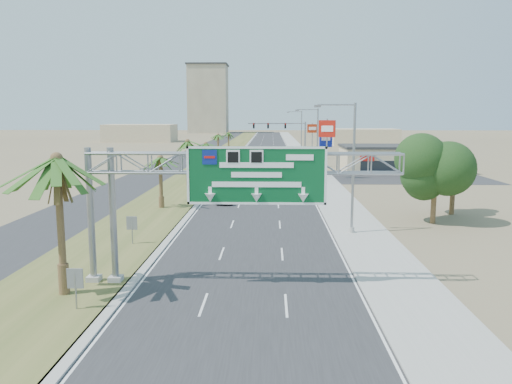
{
  "coord_description": "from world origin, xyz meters",
  "views": [
    {
      "loc": [
        1.24,
        -15.9,
        9.05
      ],
      "look_at": [
        0.29,
        15.68,
        4.2
      ],
      "focal_mm": 35.0,
      "sensor_mm": 36.0,
      "label": 1
    }
  ],
  "objects_px": {
    "car_left_lane": "(227,196)",
    "pole_sign_red_far": "(312,131)",
    "car_mid_lane": "(256,177)",
    "car_right_lane": "(281,161)",
    "store_building": "(398,159)",
    "pole_sign_blue": "(326,139)",
    "sign_gantry": "(227,173)",
    "signal_mast": "(294,140)",
    "palm_near": "(57,160)",
    "pole_sign_red_near": "(327,132)",
    "car_far": "(239,158)"
  },
  "relations": [
    {
      "from": "signal_mast",
      "to": "pole_sign_red_near",
      "type": "bearing_deg",
      "value": -76.03
    },
    {
      "from": "car_far",
      "to": "pole_sign_blue",
      "type": "xyz_separation_m",
      "value": [
        14.54,
        -25.82,
        4.94
      ]
    },
    {
      "from": "car_far",
      "to": "pole_sign_red_far",
      "type": "xyz_separation_m",
      "value": [
        15.16,
        5.95,
        5.16
      ]
    },
    {
      "from": "sign_gantry",
      "to": "signal_mast",
      "type": "xyz_separation_m",
      "value": [
        6.23,
        62.05,
        -1.21
      ]
    },
    {
      "from": "car_mid_lane",
      "to": "pole_sign_red_far",
      "type": "xyz_separation_m",
      "value": [
        10.65,
        38.02,
        5.1
      ]
    },
    {
      "from": "car_right_lane",
      "to": "sign_gantry",
      "type": "bearing_deg",
      "value": -97.27
    },
    {
      "from": "car_right_lane",
      "to": "pole_sign_red_near",
      "type": "bearing_deg",
      "value": -77.66
    },
    {
      "from": "sign_gantry",
      "to": "pole_sign_red_far",
      "type": "distance_m",
      "value": 80.71
    },
    {
      "from": "palm_near",
      "to": "pole_sign_red_near",
      "type": "xyz_separation_m",
      "value": [
        18.4,
        47.78,
        -0.19
      ]
    },
    {
      "from": "palm_near",
      "to": "car_left_lane",
      "type": "distance_m",
      "value": 28.77
    },
    {
      "from": "pole_sign_red_far",
      "to": "sign_gantry",
      "type": "bearing_deg",
      "value": -97.81
    },
    {
      "from": "signal_mast",
      "to": "pole_sign_blue",
      "type": "xyz_separation_m",
      "value": [
        4.12,
        -13.85,
        0.79
      ]
    },
    {
      "from": "car_mid_lane",
      "to": "car_right_lane",
      "type": "height_order",
      "value": "car_mid_lane"
    },
    {
      "from": "car_mid_lane",
      "to": "store_building",
      "type": "bearing_deg",
      "value": 29.77
    },
    {
      "from": "signal_mast",
      "to": "car_left_lane",
      "type": "distance_m",
      "value": 37.69
    },
    {
      "from": "signal_mast",
      "to": "car_far",
      "type": "height_order",
      "value": "signal_mast"
    },
    {
      "from": "palm_near",
      "to": "store_building",
      "type": "distance_m",
      "value": 66.04
    },
    {
      "from": "car_right_lane",
      "to": "car_far",
      "type": "relative_size",
      "value": 1.09
    },
    {
      "from": "car_left_lane",
      "to": "pole_sign_red_far",
      "type": "distance_m",
      "value": 56.23
    },
    {
      "from": "palm_near",
      "to": "store_building",
      "type": "xyz_separation_m",
      "value": [
        31.2,
        58.0,
        -4.93
      ]
    },
    {
      "from": "signal_mast",
      "to": "car_right_lane",
      "type": "height_order",
      "value": "signal_mast"
    },
    {
      "from": "store_building",
      "to": "car_right_lane",
      "type": "relative_size",
      "value": 3.42
    },
    {
      "from": "car_left_lane",
      "to": "pole_sign_red_far",
      "type": "relative_size",
      "value": 0.59
    },
    {
      "from": "car_mid_lane",
      "to": "car_right_lane",
      "type": "distance_m",
      "value": 25.44
    },
    {
      "from": "pole_sign_red_far",
      "to": "car_far",
      "type": "bearing_deg",
      "value": -158.56
    },
    {
      "from": "pole_sign_blue",
      "to": "car_left_lane",
      "type": "bearing_deg",
      "value": -119.16
    },
    {
      "from": "store_building",
      "to": "car_left_lane",
      "type": "distance_m",
      "value": 39.68
    },
    {
      "from": "car_far",
      "to": "pole_sign_red_near",
      "type": "bearing_deg",
      "value": -61.7
    },
    {
      "from": "car_right_lane",
      "to": "palm_near",
      "type": "bearing_deg",
      "value": -103.82
    },
    {
      "from": "sign_gantry",
      "to": "signal_mast",
      "type": "height_order",
      "value": "signal_mast"
    },
    {
      "from": "car_mid_lane",
      "to": "car_far",
      "type": "height_order",
      "value": "car_mid_lane"
    },
    {
      "from": "store_building",
      "to": "car_far",
      "type": "height_order",
      "value": "store_building"
    },
    {
      "from": "palm_near",
      "to": "signal_mast",
      "type": "relative_size",
      "value": 0.81
    },
    {
      "from": "sign_gantry",
      "to": "pole_sign_blue",
      "type": "height_order",
      "value": "pole_sign_blue"
    },
    {
      "from": "car_right_lane",
      "to": "pole_sign_blue",
      "type": "relative_size",
      "value": 0.69
    },
    {
      "from": "car_mid_lane",
      "to": "pole_sign_blue",
      "type": "bearing_deg",
      "value": 29.81
    },
    {
      "from": "car_left_lane",
      "to": "pole_sign_red_near",
      "type": "height_order",
      "value": "pole_sign_red_near"
    },
    {
      "from": "palm_near",
      "to": "car_left_lane",
      "type": "xyz_separation_m",
      "value": [
        5.87,
        27.48,
        -6.18
      ]
    },
    {
      "from": "store_building",
      "to": "car_mid_lane",
      "type": "xyz_separation_m",
      "value": [
        -22.75,
        -14.13,
        -1.23
      ]
    },
    {
      "from": "car_right_lane",
      "to": "car_far",
      "type": "distance_m",
      "value": 10.82
    },
    {
      "from": "car_right_lane",
      "to": "pole_sign_red_far",
      "type": "relative_size",
      "value": 0.7
    },
    {
      "from": "pole_sign_red_near",
      "to": "pole_sign_red_far",
      "type": "relative_size",
      "value": 1.15
    },
    {
      "from": "car_far",
      "to": "car_left_lane",
      "type": "bearing_deg",
      "value": -86.6
    },
    {
      "from": "car_right_lane",
      "to": "pole_sign_blue",
      "type": "bearing_deg",
      "value": -75.53
    },
    {
      "from": "car_far",
      "to": "car_mid_lane",
      "type": "bearing_deg",
      "value": -80.87
    },
    {
      "from": "car_left_lane",
      "to": "pole_sign_blue",
      "type": "height_order",
      "value": "pole_sign_blue"
    },
    {
      "from": "pole_sign_red_far",
      "to": "car_left_lane",
      "type": "bearing_deg",
      "value": -103.68
    },
    {
      "from": "store_building",
      "to": "car_left_lane",
      "type": "bearing_deg",
      "value": -129.7
    },
    {
      "from": "signal_mast",
      "to": "car_far",
      "type": "bearing_deg",
      "value": 131.05
    },
    {
      "from": "sign_gantry",
      "to": "car_mid_lane",
      "type": "bearing_deg",
      "value": 89.57
    }
  ]
}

